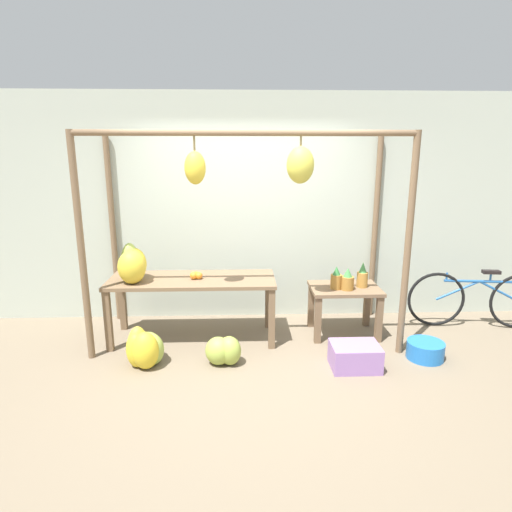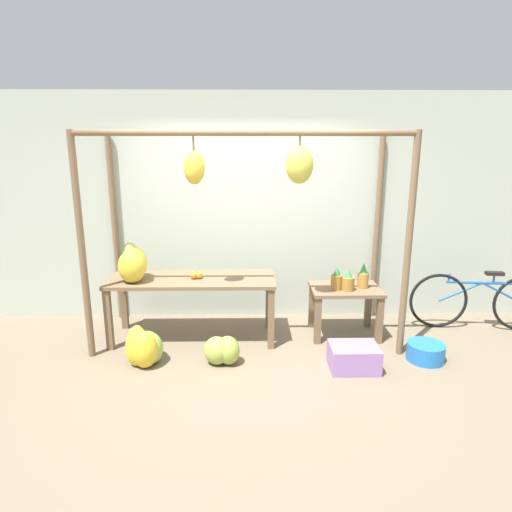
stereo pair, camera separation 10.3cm
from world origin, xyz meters
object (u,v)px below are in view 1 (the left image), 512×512
pineapple_cluster (349,279)px  fruit_crate_white (355,356)px  orange_pile (197,275)px  banana_pile_on_table (133,265)px  banana_pile_ground_left (145,349)px  parked_bicycle (477,299)px  banana_pile_ground_right (224,351)px  blue_bucket (425,350)px

pineapple_cluster → fruit_crate_white: bearing=-97.7°
orange_pile → fruit_crate_white: (1.62, -0.74, -0.64)m
banana_pile_on_table → banana_pile_ground_left: 0.93m
parked_bicycle → banana_pile_on_table: bearing=-176.1°
parked_bicycle → orange_pile: bearing=-176.2°
parked_bicycle → fruit_crate_white: bearing=-151.2°
banana_pile_ground_right → parked_bicycle: size_ratio=0.27×
fruit_crate_white → parked_bicycle: size_ratio=0.29×
orange_pile → fruit_crate_white: orange_pile is taller
banana_pile_ground_left → fruit_crate_white: (2.10, -0.14, -0.06)m
banana_pile_on_table → blue_bucket: banana_pile_on_table is taller
banana_pile_on_table → orange_pile: (0.68, 0.05, -0.14)m
pineapple_cluster → banana_pile_ground_right: pineapple_cluster is taller
fruit_crate_white → blue_bucket: (0.79, 0.17, -0.03)m
pineapple_cluster → blue_bucket: pineapple_cluster is taller
blue_bucket → banana_pile_ground_left: bearing=-179.4°
pineapple_cluster → parked_bicycle: size_ratio=0.27×
blue_bucket → parked_bicycle: parked_bicycle is taller
blue_bucket → pineapple_cluster: bearing=139.0°
orange_pile → parked_bicycle: 3.39m
banana_pile_on_table → parked_bicycle: banana_pile_on_table is taller
banana_pile_on_table → pineapple_cluster: 2.41m
blue_bucket → orange_pile: bearing=166.7°
fruit_crate_white → banana_pile_on_table: bearing=163.4°
banana_pile_ground_left → blue_bucket: 2.88m
banana_pile_on_table → parked_bicycle: size_ratio=0.29×
banana_pile_ground_right → fruit_crate_white: bearing=-5.3°
banana_pile_ground_left → parked_bicycle: parked_bicycle is taller
banana_pile_on_table → banana_pile_ground_right: (0.99, -0.56, -0.76)m
banana_pile_ground_right → banana_pile_on_table: bearing=150.4°
pineapple_cluster → banana_pile_ground_left: (-2.20, -0.62, -0.52)m
banana_pile_on_table → parked_bicycle: bearing=3.9°
orange_pile → blue_bucket: bearing=-13.3°
banana_pile_on_table → parked_bicycle: (4.04, 0.27, -0.55)m
banana_pile_ground_left → banana_pile_ground_right: size_ratio=1.07×
banana_pile_ground_right → banana_pile_ground_left: bearing=178.9°
banana_pile_ground_left → parked_bicycle: (3.84, 0.82, 0.18)m
parked_bicycle → banana_pile_ground_right: bearing=-164.7°
pineapple_cluster → fruit_crate_white: (-0.10, -0.76, -0.57)m
banana_pile_ground_left → fruit_crate_white: 2.10m
orange_pile → banana_pile_ground_left: orange_pile is taller
banana_pile_ground_left → banana_pile_on_table: bearing=110.5°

